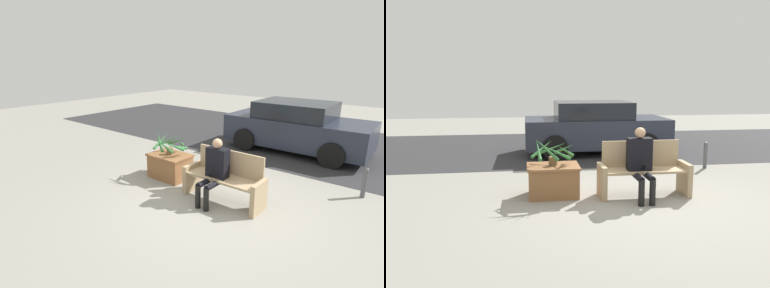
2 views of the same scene
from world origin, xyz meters
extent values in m
plane|color=gray|center=(0.00, 0.00, 0.00)|extent=(30.00, 30.00, 0.00)
cube|color=#2D2D30|center=(0.00, 5.43, 0.00)|extent=(20.00, 6.00, 0.01)
cube|color=tan|center=(-0.64, 0.22, 0.30)|extent=(0.09, 0.52, 0.59)
cube|color=tan|center=(0.88, 0.22, 0.30)|extent=(0.09, 0.52, 0.59)
cube|color=tan|center=(0.12, 0.22, 0.47)|extent=(1.43, 0.48, 0.04)
cube|color=tan|center=(0.12, 0.46, 0.73)|extent=(1.43, 0.04, 0.48)
cube|color=black|center=(0.01, 0.18, 0.78)|extent=(0.42, 0.22, 0.57)
sphere|color=tan|center=(0.01, 0.16, 1.15)|extent=(0.19, 0.19, 0.19)
cylinder|color=black|center=(-0.09, -0.06, 0.44)|extent=(0.11, 0.48, 0.11)
cylinder|color=black|center=(0.10, -0.06, 0.44)|extent=(0.11, 0.48, 0.11)
cylinder|color=black|center=(-0.09, -0.30, 0.22)|extent=(0.10, 0.10, 0.44)
cylinder|color=black|center=(0.10, -0.30, 0.22)|extent=(0.10, 0.10, 0.44)
cube|color=black|center=(0.01, -0.05, 0.59)|extent=(0.07, 0.09, 0.12)
cube|color=brown|center=(-1.48, 0.46, 0.28)|extent=(0.87, 0.63, 0.56)
cube|color=brown|center=(-1.48, 0.46, 0.54)|extent=(0.92, 0.68, 0.04)
cylinder|color=brown|center=(-1.48, 0.46, 0.64)|extent=(0.15, 0.15, 0.16)
cone|color=#2D6B33|center=(-1.22, 0.40, 0.80)|extent=(0.19, 0.56, 0.23)
cone|color=#2D6B33|center=(-1.26, 0.60, 0.83)|extent=(0.36, 0.49, 0.28)
cone|color=#2D6B33|center=(-1.49, 0.72, 0.81)|extent=(0.56, 0.09, 0.26)
cone|color=#2D6B33|center=(-1.66, 0.64, 0.83)|extent=(0.43, 0.43, 0.29)
cone|color=#2D6B33|center=(-1.73, 0.43, 0.84)|extent=(0.11, 0.54, 0.31)
cone|color=#2D6B33|center=(-1.61, 0.27, 0.89)|extent=(0.45, 0.33, 0.39)
cone|color=#2D6B33|center=(-1.45, 0.21, 0.85)|extent=(0.54, 0.13, 0.32)
cone|color=#2D6B33|center=(-1.27, 0.31, 0.84)|extent=(0.36, 0.48, 0.31)
cube|color=#232838|center=(0.01, 4.33, 0.60)|extent=(3.96, 1.80, 0.78)
cube|color=black|center=(-0.09, 4.33, 1.23)|extent=(2.06, 1.66, 0.46)
cylinder|color=black|center=(1.24, 3.43, 0.33)|extent=(0.66, 0.18, 0.66)
cylinder|color=black|center=(1.24, 5.23, 0.33)|extent=(0.66, 0.18, 0.66)
cylinder|color=black|center=(-1.22, 3.43, 0.33)|extent=(0.66, 0.18, 0.66)
cylinder|color=black|center=(-1.22, 5.23, 0.33)|extent=(0.66, 0.18, 0.66)
cylinder|color=#4C4C51|center=(2.21, 2.09, 0.28)|extent=(0.09, 0.09, 0.55)
sphere|color=#4C4C51|center=(2.21, 2.09, 0.58)|extent=(0.09, 0.09, 0.09)
camera|label=1|loc=(2.98, -4.26, 2.69)|focal=28.00mm
camera|label=2|loc=(-1.93, -6.01, 2.05)|focal=35.00mm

